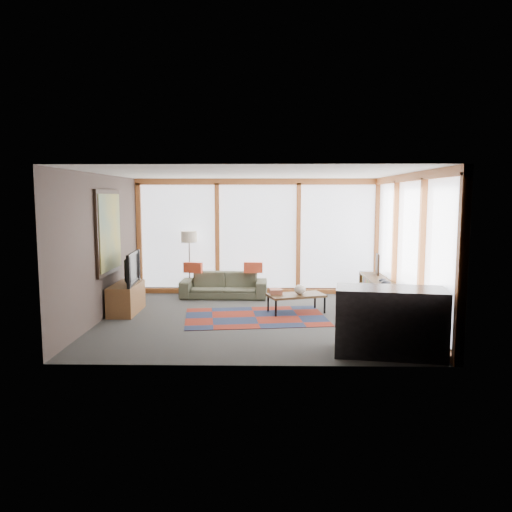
{
  "coord_description": "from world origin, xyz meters",
  "views": [
    {
      "loc": [
        0.18,
        -8.8,
        2.19
      ],
      "look_at": [
        0.0,
        0.4,
        1.1
      ],
      "focal_mm": 35.0,
      "sensor_mm": 36.0,
      "label": 1
    }
  ],
  "objects_px": {
    "sofa": "(224,285)",
    "bar_counter": "(390,321)",
    "floor_lamp": "(189,263)",
    "bookshelf": "(381,295)",
    "television": "(128,268)",
    "coffee_table": "(296,303)",
    "tv_console": "(126,298)"
  },
  "relations": [
    {
      "from": "coffee_table",
      "to": "tv_console",
      "type": "relative_size",
      "value": 0.95
    },
    {
      "from": "television",
      "to": "bar_counter",
      "type": "xyz_separation_m",
      "value": [
        4.33,
        -2.43,
        -0.39
      ]
    },
    {
      "from": "coffee_table",
      "to": "television",
      "type": "height_order",
      "value": "television"
    },
    {
      "from": "tv_console",
      "to": "bar_counter",
      "type": "height_order",
      "value": "bar_counter"
    },
    {
      "from": "sofa",
      "to": "coffee_table",
      "type": "height_order",
      "value": "sofa"
    },
    {
      "from": "floor_lamp",
      "to": "bar_counter",
      "type": "relative_size",
      "value": 0.97
    },
    {
      "from": "floor_lamp",
      "to": "tv_console",
      "type": "distance_m",
      "value": 2.05
    },
    {
      "from": "floor_lamp",
      "to": "sofa",
      "type": "bearing_deg",
      "value": -19.58
    },
    {
      "from": "sofa",
      "to": "bookshelf",
      "type": "height_order",
      "value": "bookshelf"
    },
    {
      "from": "floor_lamp",
      "to": "bookshelf",
      "type": "relative_size",
      "value": 0.62
    },
    {
      "from": "floor_lamp",
      "to": "television",
      "type": "distance_m",
      "value": 2.01
    },
    {
      "from": "tv_console",
      "to": "bar_counter",
      "type": "xyz_separation_m",
      "value": [
        4.38,
        -2.45,
        0.19
      ]
    },
    {
      "from": "floor_lamp",
      "to": "tv_console",
      "type": "xyz_separation_m",
      "value": [
        -0.94,
        -1.77,
        -0.44
      ]
    },
    {
      "from": "sofa",
      "to": "tv_console",
      "type": "relative_size",
      "value": 1.69
    },
    {
      "from": "bookshelf",
      "to": "television",
      "type": "relative_size",
      "value": 2.19
    },
    {
      "from": "tv_console",
      "to": "floor_lamp",
      "type": "bearing_deg",
      "value": 62.02
    },
    {
      "from": "sofa",
      "to": "coffee_table",
      "type": "distance_m",
      "value": 2.06
    },
    {
      "from": "sofa",
      "to": "television",
      "type": "height_order",
      "value": "television"
    },
    {
      "from": "sofa",
      "to": "television",
      "type": "bearing_deg",
      "value": -136.55
    },
    {
      "from": "television",
      "to": "bar_counter",
      "type": "height_order",
      "value": "television"
    },
    {
      "from": "floor_lamp",
      "to": "bookshelf",
      "type": "distance_m",
      "value": 4.22
    },
    {
      "from": "bookshelf",
      "to": "tv_console",
      "type": "relative_size",
      "value": 2.08
    },
    {
      "from": "floor_lamp",
      "to": "bookshelf",
      "type": "xyz_separation_m",
      "value": [
        3.96,
        -1.4,
        -0.43
      ]
    },
    {
      "from": "television",
      "to": "bar_counter",
      "type": "relative_size",
      "value": 0.71
    },
    {
      "from": "sofa",
      "to": "bar_counter",
      "type": "bearing_deg",
      "value": -54.62
    },
    {
      "from": "coffee_table",
      "to": "bookshelf",
      "type": "bearing_deg",
      "value": 10.16
    },
    {
      "from": "tv_console",
      "to": "bar_counter",
      "type": "distance_m",
      "value": 5.02
    },
    {
      "from": "coffee_table",
      "to": "bar_counter",
      "type": "height_order",
      "value": "bar_counter"
    },
    {
      "from": "bookshelf",
      "to": "tv_console",
      "type": "xyz_separation_m",
      "value": [
        -4.9,
        -0.37,
        -0.01
      ]
    },
    {
      "from": "floor_lamp",
      "to": "bookshelf",
      "type": "bearing_deg",
      "value": -19.47
    },
    {
      "from": "bookshelf",
      "to": "tv_console",
      "type": "distance_m",
      "value": 4.91
    },
    {
      "from": "coffee_table",
      "to": "bookshelf",
      "type": "relative_size",
      "value": 0.46
    }
  ]
}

